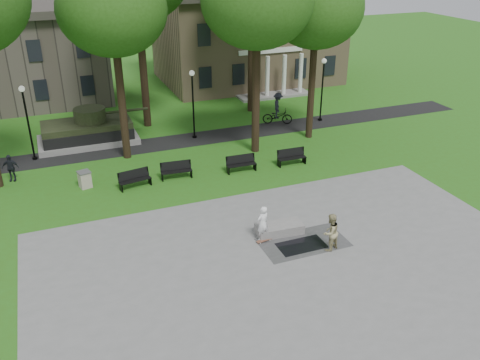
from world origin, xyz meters
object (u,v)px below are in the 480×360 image
at_px(park_bench_0, 135,178).
at_px(trash_bin, 85,179).
at_px(skateboarder, 263,223).
at_px(friend_watching, 330,232).
at_px(concrete_block, 279,229).
at_px(cyclist, 278,111).

distance_m(park_bench_0, trash_bin, 2.79).
height_order(skateboarder, friend_watching, friend_watching).
bearing_deg(park_bench_0, friend_watching, -64.63).
xyz_separation_m(skateboarder, trash_bin, (-7.01, 8.66, -0.39)).
xyz_separation_m(concrete_block, friend_watching, (1.48, -2.09, 0.66)).
xyz_separation_m(park_bench_0, trash_bin, (-2.60, 0.99, -0.04)).
height_order(cyclist, trash_bin, cyclist).
xyz_separation_m(skateboarder, park_bench_0, (-4.41, 7.67, -0.36)).
relative_size(park_bench_0, trash_bin, 1.93).
height_order(friend_watching, cyclist, cyclist).
bearing_deg(skateboarder, cyclist, -135.40).
bearing_deg(park_bench_0, skateboarder, -70.57).
relative_size(friend_watching, cyclist, 0.75).
xyz_separation_m(concrete_block, trash_bin, (-8.00, 8.41, 0.24)).
xyz_separation_m(friend_watching, cyclist, (5.12, 16.28, 0.06)).
bearing_deg(trash_bin, park_bench_0, -20.84).
relative_size(skateboarder, cyclist, 0.73).
height_order(skateboarder, cyclist, cyclist).
distance_m(concrete_block, cyclist, 15.66).
distance_m(skateboarder, friend_watching, 3.07).
bearing_deg(trash_bin, concrete_block, -46.43).
bearing_deg(cyclist, friend_watching, -172.69).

